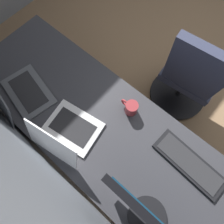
% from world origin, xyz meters
% --- Properties ---
extents(floor_plane, '(5.32, 5.32, 0.00)m').
position_xyz_m(floor_plane, '(0.00, 0.00, 0.00)').
color(floor_plane, '#9E7A56').
extents(desk, '(2.02, 0.66, 0.73)m').
position_xyz_m(desk, '(0.19, 1.66, 0.66)').
color(desk, '#38383D').
rests_on(desk, ground).
extents(drawer_pedestal, '(0.40, 0.51, 0.69)m').
position_xyz_m(drawer_pedestal, '(0.65, 1.68, 0.35)').
color(drawer_pedestal, '#38383D').
rests_on(drawer_pedestal, ground).
extents(laptop_leftmost, '(0.36, 0.35, 0.23)m').
position_xyz_m(laptop_leftmost, '(0.34, 1.83, 0.78)').
color(laptop_leftmost, white).
rests_on(laptop_leftmost, desk).
extents(laptop_left, '(0.40, 0.36, 0.22)m').
position_xyz_m(laptop_left, '(0.74, 1.85, 0.78)').
color(laptop_left, '#595B60').
rests_on(laptop_left, desk).
extents(keyboard_main, '(0.43, 0.17, 0.02)m').
position_xyz_m(keyboard_main, '(-0.28, 1.49, 0.74)').
color(keyboard_main, black).
rests_on(keyboard_main, desk).
extents(coffee_mug, '(0.12, 0.08, 0.09)m').
position_xyz_m(coffee_mug, '(0.16, 1.46, 0.77)').
color(coffee_mug, '#A53338').
rests_on(coffee_mug, desk).
extents(office_chair, '(0.56, 0.57, 0.97)m').
position_xyz_m(office_chair, '(0.02, 0.83, 0.46)').
color(office_chair, '#383D56').
rests_on(office_chair, ground).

